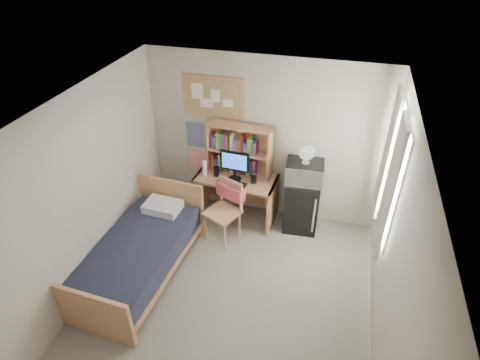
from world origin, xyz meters
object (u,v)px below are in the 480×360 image
(bulletin_board, at_px, (213,97))
(microwave, at_px, (305,172))
(mini_fridge, at_px, (301,203))
(speaker_right, at_px, (254,178))
(desk_fan, at_px, (307,155))
(speaker_left, at_px, (216,171))
(desk, at_px, (236,198))
(monitor, at_px, (235,166))
(bed, at_px, (139,259))
(desk_chair, at_px, (222,212))

(bulletin_board, xyz_separation_m, microwave, (1.47, -0.28, -0.89))
(mini_fridge, xyz_separation_m, speaker_right, (-0.73, -0.13, 0.42))
(microwave, bearing_deg, desk_fan, 0.00)
(speaker_left, relative_size, microwave, 0.30)
(desk, bearing_deg, speaker_left, -168.69)
(monitor, height_order, speaker_left, monitor)
(bulletin_board, bearing_deg, microwave, -10.88)
(desk, relative_size, desk_fan, 4.54)
(bulletin_board, height_order, desk_fan, bulletin_board)
(speaker_right, distance_m, desk_fan, 0.88)
(bed, height_order, speaker_left, speaker_left)
(bed, distance_m, speaker_left, 1.73)
(mini_fridge, relative_size, monitor, 1.87)
(bulletin_board, relative_size, speaker_right, 5.73)
(desk, height_order, bed, desk)
(speaker_right, relative_size, desk_fan, 0.60)
(speaker_right, bearing_deg, mini_fridge, 14.05)
(desk, xyz_separation_m, speaker_left, (-0.30, -0.04, 0.47))
(mini_fridge, xyz_separation_m, desk_fan, (0.00, -0.02, 0.89))
(mini_fridge, bearing_deg, desk, 179.15)
(desk, distance_m, desk_chair, 0.55)
(speaker_left, bearing_deg, bed, -109.05)
(bulletin_board, relative_size, speaker_left, 5.83)
(monitor, bearing_deg, speaker_right, -0.00)
(speaker_left, distance_m, desk_fan, 1.42)
(speaker_left, xyz_separation_m, speaker_right, (0.60, -0.04, 0.00))
(mini_fridge, bearing_deg, bulletin_board, 166.04)
(bulletin_board, bearing_deg, mini_fridge, -10.14)
(bulletin_board, bearing_deg, bed, -105.04)
(bed, bearing_deg, microwave, 41.91)
(speaker_left, bearing_deg, mini_fridge, 7.79)
(speaker_right, bearing_deg, monitor, 180.00)
(bulletin_board, height_order, speaker_right, bulletin_board)
(desk_chair, distance_m, bed, 1.35)
(desk_chair, bearing_deg, bed, -108.18)
(microwave, bearing_deg, desk_chair, -156.40)
(desk_chair, bearing_deg, mini_fridge, 51.02)
(bed, bearing_deg, desk_fan, 41.91)
(microwave, relative_size, desk_fan, 1.95)
(bed, bearing_deg, speaker_left, 70.43)
(desk, xyz_separation_m, desk_fan, (1.03, 0.03, 0.94))
(monitor, xyz_separation_m, microwave, (1.03, 0.09, 0.02))
(mini_fridge, bearing_deg, desk_chair, -155.55)
(mini_fridge, distance_m, bed, 2.53)
(bulletin_board, height_order, speaker_left, bulletin_board)
(bulletin_board, bearing_deg, desk_chair, -66.31)
(desk_chair, distance_m, mini_fridge, 1.24)
(bed, height_order, microwave, microwave)
(bed, height_order, desk_fan, desk_fan)
(desk_chair, height_order, mini_fridge, desk_chair)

